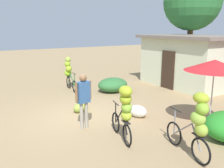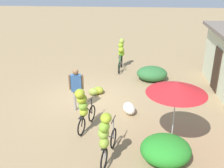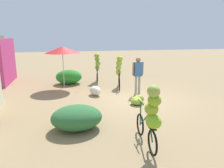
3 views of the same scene
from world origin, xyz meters
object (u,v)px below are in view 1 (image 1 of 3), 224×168
bicycle_near_pile (125,109)px  banana_pile_on_ground (81,107)px  bicycle_leftmost (69,71)px  produce_sack (138,111)px  person_vendor (83,95)px  tree_behind_building (192,2)px  bicycle_center_loaded (196,122)px  market_umbrella (215,65)px  building_low (189,60)px

bicycle_near_pile → banana_pile_on_ground: bicycle_near_pile is taller
bicycle_leftmost → produce_sack: bearing=6.1°
bicycle_near_pile → person_vendor: person_vendor is taller
tree_behind_building → bicycle_near_pile: size_ratio=3.92×
bicycle_near_pile → bicycle_center_loaded: (1.64, 0.92, -0.01)m
bicycle_leftmost → person_vendor: size_ratio=0.96×
tree_behind_building → market_umbrella: bearing=-44.1°
tree_behind_building → market_umbrella: tree_behind_building is taller
building_low → banana_pile_on_ground: bearing=-82.6°
market_umbrella → banana_pile_on_ground: size_ratio=2.81×
building_low → tree_behind_building: tree_behind_building is taller
bicycle_leftmost → banana_pile_on_ground: bearing=-15.0°
banana_pile_on_ground → produce_sack: size_ratio=1.12×
produce_sack → bicycle_leftmost: bearing=-173.9°
bicycle_leftmost → person_vendor: 5.31m
produce_sack → banana_pile_on_ground: bearing=-137.8°
building_low → tree_behind_building: size_ratio=0.78×
tree_behind_building → person_vendor: tree_behind_building is taller
market_umbrella → bicycle_near_pile: (-0.56, -2.95, -1.03)m
building_low → tree_behind_building: 4.37m
building_low → produce_sack: 6.16m
produce_sack → bicycle_center_loaded: bearing=-11.6°
bicycle_near_pile → bicycle_leftmost: bearing=171.5°
bicycle_near_pile → produce_sack: size_ratio=2.40×
market_umbrella → bicycle_leftmost: (-7.15, -1.96, -1.06)m
market_umbrella → person_vendor: market_umbrella is taller
market_umbrella → bicycle_leftmost: size_ratio=1.31×
building_low → bicycle_near_pile: building_low is taller
building_low → market_umbrella: (4.52, -4.08, 0.63)m
bicycle_leftmost → bicycle_near_pile: bearing=-8.5°
building_low → market_umbrella: building_low is taller
bicycle_center_loaded → banana_pile_on_ground: size_ratio=2.18×
tree_behind_building → bicycle_center_loaded: bearing=-47.7°
produce_sack → person_vendor: (-0.11, -2.08, 0.87)m
building_low → bicycle_leftmost: 6.60m
bicycle_leftmost → produce_sack: (5.20, 0.56, -0.75)m
bicycle_center_loaded → bicycle_leftmost: bearing=179.6°
tree_behind_building → banana_pile_on_ground: size_ratio=8.37×
bicycle_leftmost → tree_behind_building: bearing=84.6°
building_low → market_umbrella: 6.12m
tree_behind_building → banana_pile_on_ground: bearing=-73.1°
bicycle_leftmost → bicycle_center_loaded: bicycle_center_loaded is taller
bicycle_center_loaded → produce_sack: (-3.03, 0.62, -0.77)m
person_vendor → market_umbrella: bearing=59.3°
bicycle_leftmost → bicycle_near_pile: size_ratio=1.01×
person_vendor → bicycle_leftmost: bearing=163.3°
person_vendor → banana_pile_on_ground: bearing=159.7°
market_umbrella → bicycle_center_loaded: (1.08, -2.02, -1.04)m
building_low → tree_behind_building: bearing=131.4°
tree_behind_building → person_vendor: 11.20m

